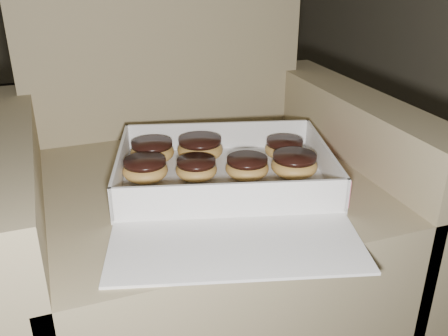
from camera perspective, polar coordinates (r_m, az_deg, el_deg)
name	(u,v)px	position (r m, az deg, el deg)	size (l,w,h in m)	color
armchair	(196,212)	(1.12, -3.23, -5.04)	(0.84, 0.71, 0.88)	#867855
bakery_box	(228,184)	(0.95, 0.42, -1.86)	(0.52, 0.57, 0.07)	white
donut_a	(247,167)	(0.98, 2.65, 0.12)	(0.09, 0.09, 0.04)	#E3AC4F
donut_b	(200,148)	(1.06, -2.74, 2.27)	(0.10, 0.10, 0.05)	#E3AC4F
donut_c	(294,164)	(1.00, 8.03, 0.40)	(0.09, 0.09, 0.05)	#E3AC4F
donut_d	(145,169)	(0.98, -8.98, -0.14)	(0.09, 0.09, 0.04)	#E3AC4F
donut_e	(196,168)	(0.98, -3.18, -0.06)	(0.08, 0.08, 0.04)	#E3AC4F
donut_f	(284,148)	(1.08, 6.90, 2.25)	(0.08, 0.08, 0.04)	#E3AC4F
donut_g	(152,151)	(1.06, -8.20, 1.93)	(0.09, 0.09, 0.05)	#E3AC4F
crumb_a	(187,181)	(0.97, -4.20, -1.51)	(0.01, 0.01, 0.00)	black
crumb_b	(291,179)	(0.99, 7.65, -1.26)	(0.01, 0.01, 0.00)	black
crumb_c	(128,201)	(0.92, -10.88, -3.70)	(0.01, 0.01, 0.00)	black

